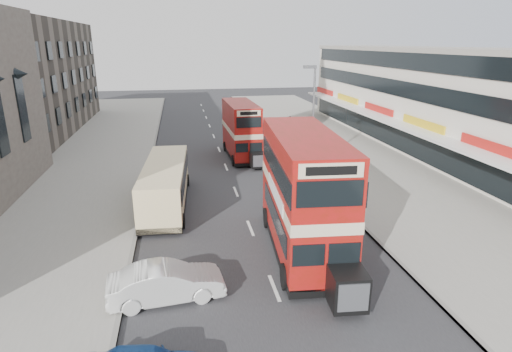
{
  "coord_description": "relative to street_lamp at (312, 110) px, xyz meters",
  "views": [
    {
      "loc": [
        -3.48,
        -12.88,
        9.78
      ],
      "look_at": [
        -0.18,
        5.27,
        3.88
      ],
      "focal_mm": 29.55,
      "sensor_mm": 36.0,
      "label": 1
    }
  ],
  "objects": [
    {
      "name": "pavement_right",
      "position": [
        5.48,
        2.0,
        -4.71
      ],
      "size": [
        12.0,
        90.0,
        0.15
      ],
      "primitive_type": "cube",
      "color": "gray",
      "rests_on": "ground"
    },
    {
      "name": "pedestrian_far",
      "position": [
        1.77,
        13.32,
        -3.69
      ],
      "size": [
        1.12,
        0.49,
        1.88
      ],
      "primitive_type": "imported",
      "rotation": [
        0.0,
        0.0,
        0.03
      ],
      "color": "gray",
      "rests_on": "pavement_right"
    },
    {
      "name": "bus_main",
      "position": [
        -4.47,
        -12.98,
        -1.82
      ],
      "size": [
        3.51,
        10.4,
        5.63
      ],
      "rotation": [
        0.0,
        0.0,
        3.06
      ],
      "color": "black",
      "rests_on": "ground"
    },
    {
      "name": "coach",
      "position": [
        -11.11,
        -5.67,
        -3.31
      ],
      "size": [
        2.96,
        9.58,
        2.5
      ],
      "rotation": [
        0.0,
        0.0,
        -0.06
      ],
      "color": "black",
      "rests_on": "ground"
    },
    {
      "name": "pedestrian_near",
      "position": [
        1.08,
        -3.32,
        -3.81
      ],
      "size": [
        0.73,
        0.64,
        1.65
      ],
      "primitive_type": "imported",
      "rotation": [
        0.0,
        0.0,
        3.61
      ],
      "color": "gray",
      "rests_on": "pavement_right"
    },
    {
      "name": "bus_second",
      "position": [
        -4.81,
        4.95,
        -2.35
      ],
      "size": [
        2.53,
        8.44,
        4.63
      ],
      "rotation": [
        0.0,
        0.0,
        3.17
      ],
      "color": "black",
      "rests_on": "ground"
    },
    {
      "name": "ground",
      "position": [
        -6.52,
        -18.0,
        -4.78
      ],
      "size": [
        160.0,
        160.0,
        0.0
      ],
      "primitive_type": "plane",
      "color": "#28282B",
      "rests_on": "ground"
    },
    {
      "name": "street_lamp",
      "position": [
        0.0,
        0.0,
        0.0
      ],
      "size": [
        1.0,
        0.2,
        8.12
      ],
      "color": "slate",
      "rests_on": "ground"
    },
    {
      "name": "cyclist",
      "position": [
        -1.63,
        1.17,
        -4.13
      ],
      "size": [
        0.74,
        1.94,
        1.98
      ],
      "rotation": [
        0.0,
        0.0,
        -0.03
      ],
      "color": "gray",
      "rests_on": "ground"
    },
    {
      "name": "commercial_row",
      "position": [
        13.42,
        4.0,
        -0.09
      ],
      "size": [
        9.9,
        46.2,
        9.3
      ],
      "color": "beige",
      "rests_on": "ground"
    },
    {
      "name": "car_right_c",
      "position": [
        -2.04,
        15.36,
        -4.05
      ],
      "size": [
        4.38,
        1.93,
        1.47
      ],
      "primitive_type": "imported",
      "rotation": [
        0.0,
        0.0,
        -1.53
      ],
      "color": "#5A9CB4",
      "rests_on": "ground"
    },
    {
      "name": "car_left_front",
      "position": [
        -10.88,
        -16.0,
        -4.04
      ],
      "size": [
        4.66,
        2.02,
        1.49
      ],
      "primitive_type": "imported",
      "rotation": [
        0.0,
        0.0,
        1.67
      ],
      "color": "silver",
      "rests_on": "ground"
    },
    {
      "name": "kerb_left",
      "position": [
        -12.62,
        2.0,
        -4.71
      ],
      "size": [
        0.2,
        90.0,
        0.16
      ],
      "primitive_type": "cube",
      "color": "gray",
      "rests_on": "ground"
    },
    {
      "name": "kerb_right",
      "position": [
        -0.42,
        2.0,
        -4.71
      ],
      "size": [
        0.2,
        90.0,
        0.16
      ],
      "primitive_type": "cube",
      "color": "gray",
      "rests_on": "ground"
    },
    {
      "name": "car_right_a",
      "position": [
        -1.72,
        -3.01,
        -4.15
      ],
      "size": [
        4.52,
        2.16,
        1.27
      ],
      "primitive_type": "imported",
      "rotation": [
        0.0,
        0.0,
        -1.48
      ],
      "color": "maroon",
      "rests_on": "ground"
    },
    {
      "name": "road_surface",
      "position": [
        -6.52,
        2.0,
        -4.78
      ],
      "size": [
        12.0,
        90.0,
        0.01
      ],
      "primitive_type": "cube",
      "color": "#28282B",
      "rests_on": "ground"
    },
    {
      "name": "car_right_b",
      "position": [
        -1.77,
        3.47,
        -4.16
      ],
      "size": [
        4.74,
        2.67,
        1.25
      ],
      "primitive_type": "imported",
      "rotation": [
        0.0,
        0.0,
        -1.43
      ],
      "color": "#C76B13",
      "rests_on": "ground"
    },
    {
      "name": "brick_terrace",
      "position": [
        -28.52,
        20.0,
        1.22
      ],
      "size": [
        14.0,
        28.0,
        12.0
      ],
      "primitive_type": "cube",
      "color": "#66594C",
      "rests_on": "ground"
    },
    {
      "name": "pavement_left",
      "position": [
        -18.52,
        2.0,
        -4.71
      ],
      "size": [
        12.0,
        90.0,
        0.15
      ],
      "primitive_type": "cube",
      "color": "gray",
      "rests_on": "ground"
    }
  ]
}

